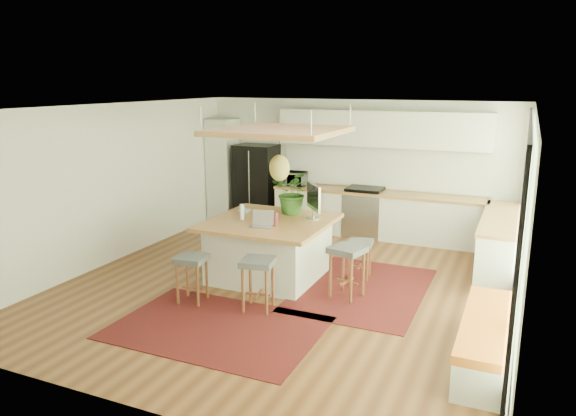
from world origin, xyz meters
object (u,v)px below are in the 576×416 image
at_px(stool_right_back, 360,257).
at_px(fridge, 257,182).
at_px(stool_right_front, 347,274).
at_px(microwave, 294,177).
at_px(island, 270,249).
at_px(laptop, 261,219).
at_px(monitor, 313,202).
at_px(stool_left_side, 213,245).
at_px(stool_near_right, 258,285).
at_px(stool_near_left, 192,278).
at_px(island_plant, 293,197).

bearing_deg(stool_right_back, fridge, 141.31).
relative_size(stool_right_front, microwave, 1.46).
relative_size(island, laptop, 5.22).
xyz_separation_m(island, monitor, (0.58, 0.40, 0.72)).
xyz_separation_m(fridge, stool_left_side, (0.59, -2.80, -0.57)).
height_order(stool_near_right, stool_left_side, stool_near_right).
height_order(stool_near_left, laptop, laptop).
height_order(stool_near_right, stool_right_back, stool_near_right).
distance_m(fridge, laptop, 3.75).
height_order(fridge, microwave, fridge).
bearing_deg(stool_near_left, stool_right_front, 28.17).
bearing_deg(stool_right_front, fridge, 133.58).
bearing_deg(monitor, stool_near_right, -44.91).
distance_m(laptop, monitor, 0.96).
height_order(stool_right_front, stool_right_back, stool_right_front).
distance_m(stool_near_right, monitor, 1.84).
distance_m(island, stool_near_right, 1.31).
height_order(stool_right_front, monitor, monitor).
relative_size(stool_near_left, stool_right_back, 1.08).
xyz_separation_m(stool_near_left, stool_near_right, (0.98, 0.13, 0.00)).
xyz_separation_m(fridge, stool_right_back, (3.04, -2.44, -0.57)).
bearing_deg(island, monitor, 34.44).
bearing_deg(stool_near_left, laptop, 57.75).
bearing_deg(island_plant, stool_right_back, -4.17).
bearing_deg(stool_right_front, island, 166.87).
distance_m(island, stool_right_front, 1.43).
height_order(island, stool_right_back, island).
xyz_separation_m(stool_right_front, stool_left_side, (-2.50, 0.44, 0.00)).
xyz_separation_m(stool_near_right, microwave, (-1.22, 4.10, 0.75)).
xyz_separation_m(stool_right_back, monitor, (-0.76, -0.08, 0.83)).
bearing_deg(fridge, monitor, -47.07).
xyz_separation_m(stool_left_side, island_plant, (1.28, 0.45, 0.86)).
xyz_separation_m(island, stool_left_side, (-1.11, 0.12, -0.11)).
bearing_deg(stool_right_front, microwave, 124.54).
bearing_deg(stool_near_left, island, 67.74).
height_order(fridge, stool_near_right, fridge).
relative_size(stool_left_side, island_plant, 0.88).
bearing_deg(stool_right_front, stool_right_back, 93.12).
relative_size(fridge, stool_left_side, 2.71).
bearing_deg(stool_right_front, stool_near_right, -136.84).
distance_m(island, island_plant, 0.95).
distance_m(stool_near_left, monitor, 2.26).
xyz_separation_m(stool_right_back, stool_left_side, (-2.46, -0.36, 0.00)).
relative_size(stool_near_left, stool_near_right, 0.94).
bearing_deg(stool_right_back, stool_right_front, -86.88).
bearing_deg(microwave, stool_right_back, -54.53).
bearing_deg(island, island_plant, 73.87).
bearing_deg(microwave, fridge, 169.65).
xyz_separation_m(stool_near_left, monitor, (1.14, 1.76, 0.83)).
bearing_deg(fridge, stool_near_right, -62.24).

